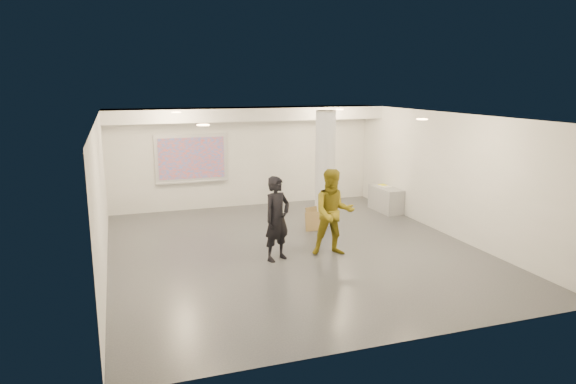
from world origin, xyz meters
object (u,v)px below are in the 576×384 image
object	(u,v)px
column	(325,168)
man	(333,213)
woman	(277,219)
projection_screen	(192,159)
credenza	(386,199)

from	to	relation	value
column	man	xyz separation A→B (m)	(-0.80, -2.39, -0.55)
column	woman	xyz separation A→B (m)	(-2.05, -2.32, -0.60)
column	projection_screen	size ratio (longest dim) A/B	1.43
projection_screen	woman	xyz separation A→B (m)	(1.05, -4.98, -0.63)
woman	projection_screen	bearing A→B (deg)	76.47
column	credenza	xyz separation A→B (m)	(2.22, 0.67, -1.15)
projection_screen	woman	bearing A→B (deg)	-78.13
credenza	woman	bearing A→B (deg)	-146.75
man	column	bearing A→B (deg)	84.21
column	man	bearing A→B (deg)	-108.45
projection_screen	credenza	world-z (taller)	projection_screen
projection_screen	credenza	bearing A→B (deg)	-20.43
credenza	projection_screen	bearing A→B (deg)	157.81
credenza	man	distance (m)	4.33
column	projection_screen	xyz separation A→B (m)	(-3.10, 2.65, 0.03)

